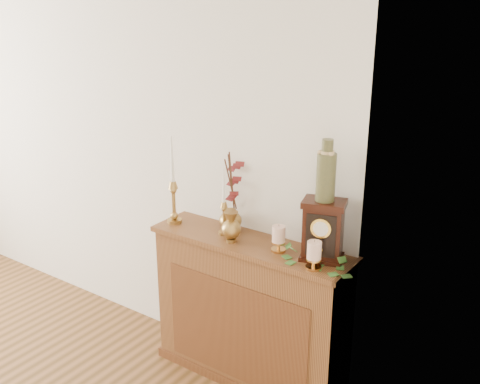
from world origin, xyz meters
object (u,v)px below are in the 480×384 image
Objects in this scene: ginger_jar at (234,193)px; mantel_clock at (323,231)px; candlestick_left at (173,195)px; bud_vase at (231,227)px; ceramic_vase at (326,174)px; candlestick_center at (224,213)px.

ginger_jar is 0.63m from mantel_clock.
candlestick_left is 2.99× the size of bud_vase.
mantel_clock is at bearing -73.67° from ceramic_vase.
candlestick_left is at bearing 167.29° from mantel_clock.
mantel_clock is at bearing 2.48° from candlestick_center.
candlestick_center is 0.63m from mantel_clock.
ginger_jar is (0.36, 0.14, 0.05)m from candlestick_left.
mantel_clock is at bearing 10.28° from bud_vase.
candlestick_left is 1.65× the size of mantel_clock.
ginger_jar is at bearing 156.99° from mantel_clock.
ceramic_vase is at bearing 2.75° from candlestick_center.
mantel_clock is (0.63, -0.07, -0.06)m from ginger_jar.
candlestick_center is 1.27× the size of ceramic_vase.
bud_vase is at bearing -34.37° from candlestick_center.
bud_vase is 0.55× the size of mantel_clock.
candlestick_center is 1.23× the size of mantel_clock.
candlestick_left is at bearing 175.81° from bud_vase.
ginger_jar reaches higher than bud_vase.
ceramic_vase is (0.63, 0.03, 0.34)m from candlestick_center.
ginger_jar is at bearing 20.74° from candlestick_left.
ceramic_vase is (0.53, 0.10, 0.39)m from bud_vase.
ceramic_vase reaches higher than candlestick_center.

